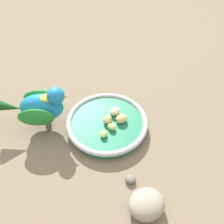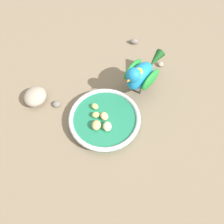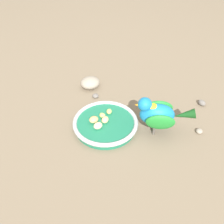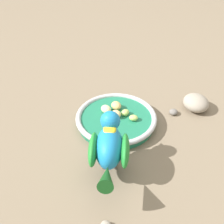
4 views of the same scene
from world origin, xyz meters
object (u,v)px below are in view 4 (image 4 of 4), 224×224
Objects in this scene: apple_piece_3 at (116,106)px; rock_large at (196,103)px; parrot at (109,147)px; apple_piece_1 at (134,118)px; apple_piece_2 at (105,110)px; pebble_0 at (174,112)px; feeding_bowl at (116,119)px; apple_piece_0 at (116,114)px; apple_piece_4 at (125,113)px.

apple_piece_3 is 0.40× the size of rock_large.
apple_piece_3 is 0.22m from parrot.
apple_piece_2 is (-0.04, 0.08, 0.00)m from apple_piece_1.
pebble_0 is at bearing -13.77° from apple_piece_1.
parrot is (-0.12, -0.12, 0.06)m from feeding_bowl.
apple_piece_0 and apple_piece_3 have the same top height.
rock_large is at bearing -22.30° from feeding_bowl.
apple_piece_2 reaches higher than feeding_bowl.
parrot reaches higher than apple_piece_2.
apple_piece_2 and rock_large have the same top height.
parrot is at bearing -150.75° from apple_piece_1.
apple_piece_3 is at bearing -8.94° from apple_piece_2.
apple_piece_3 reaches higher than apple_piece_4.
feeding_bowl is 9.01× the size of pebble_0.
feeding_bowl is 9.42× the size of apple_piece_1.
apple_piece_4 reaches higher than feeding_bowl.
feeding_bowl is 0.02m from apple_piece_0.
apple_piece_0 is (0.00, 0.00, 0.02)m from feeding_bowl.
apple_piece_2 is 0.39× the size of rock_large.
pebble_0 is at bearing 161.42° from rock_large.
rock_large reaches higher than apple_piece_1.
apple_piece_3 is (0.04, -0.01, 0.00)m from apple_piece_2.
feeding_bowl is 7.02× the size of apple_piece_3.
apple_piece_0 is at bearing 56.40° from feeding_bowl.
pebble_0 is at bearing -32.13° from apple_piece_2.
parrot is 0.30m from pebble_0.
feeding_bowl is 0.04m from apple_piece_3.
rock_large is (0.35, 0.03, -0.06)m from parrot.
apple_piece_3 is 0.17m from pebble_0.
apple_piece_2 is at bearing 151.46° from rock_large.
pebble_0 is at bearing -25.59° from apple_piece_4.
apple_piece_2 is at bearing 147.87° from pebble_0.
parrot is 2.09× the size of rock_large.
parrot reaches higher than apple_piece_4.
rock_large reaches higher than apple_piece_4.
apple_piece_0 is at bearing 155.78° from pebble_0.
apple_piece_0 is at bearing -71.72° from apple_piece_2.
parrot is (-0.11, -0.16, 0.05)m from apple_piece_2.
apple_piece_4 is at bearing 154.41° from pebble_0.
apple_piece_2 reaches higher than apple_piece_4.
apple_piece_3 reaches higher than apple_piece_1.
apple_piece_0 is at bearing 163.14° from apple_piece_4.
feeding_bowl reaches higher than pebble_0.
pebble_0 is at bearing -24.22° from apple_piece_0.
parrot is 6.68× the size of pebble_0.
feeding_bowl is 7.18× the size of apple_piece_2.
apple_piece_3 is at bearing 50.54° from apple_piece_0.
pebble_0 is (0.16, -0.07, -0.03)m from apple_piece_0.
feeding_bowl is at bearing 157.70° from rock_large.
apple_piece_0 reaches higher than apple_piece_1.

